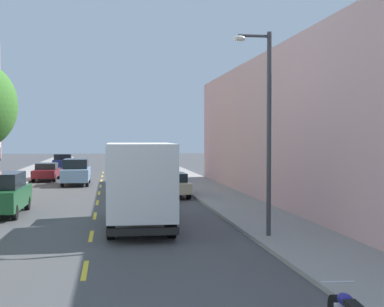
{
  "coord_description": "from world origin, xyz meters",
  "views": [
    {
      "loc": [
        0.66,
        -7.53,
        3.55
      ],
      "look_at": [
        6.33,
        29.43,
        2.41
      ],
      "focal_mm": 50.43,
      "sensor_mm": 36.0,
      "label": 1
    }
  ],
  "objects_px": {
    "parked_suv_forest": "(2,193)",
    "parked_suv_charcoal": "(149,165)",
    "parked_pickup_silver": "(142,161)",
    "parked_sedan_burgundy": "(46,171)",
    "parked_wagon_white": "(156,172)",
    "street_lamp": "(265,118)",
    "delivery_box_truck": "(139,180)",
    "parked_pickup_navy": "(63,162)",
    "moving_sky_sedan": "(76,172)",
    "parked_sedan_champagne": "(171,184)"
  },
  "relations": [
    {
      "from": "parked_suv_forest",
      "to": "parked_suv_charcoal",
      "type": "height_order",
      "value": "same"
    },
    {
      "from": "parked_pickup_silver",
      "to": "parked_sedan_burgundy",
      "type": "distance_m",
      "value": 19.44
    },
    {
      "from": "parked_wagon_white",
      "to": "street_lamp",
      "type": "bearing_deg",
      "value": -85.89
    },
    {
      "from": "delivery_box_truck",
      "to": "parked_pickup_navy",
      "type": "xyz_separation_m",
      "value": [
        -6.1,
        39.12,
        -1.05
      ]
    },
    {
      "from": "parked_wagon_white",
      "to": "parked_pickup_navy",
      "type": "bearing_deg",
      "value": 115.18
    },
    {
      "from": "parked_wagon_white",
      "to": "parked_suv_charcoal",
      "type": "bearing_deg",
      "value": 89.87
    },
    {
      "from": "parked_pickup_silver",
      "to": "parked_pickup_navy",
      "type": "xyz_separation_m",
      "value": [
        -8.66,
        -2.36,
        0.0
      ]
    },
    {
      "from": "parked_suv_charcoal",
      "to": "parked_pickup_silver",
      "type": "bearing_deg",
      "value": 89.55
    },
    {
      "from": "parked_pickup_silver",
      "to": "parked_sedan_burgundy",
      "type": "height_order",
      "value": "parked_pickup_silver"
    },
    {
      "from": "parked_wagon_white",
      "to": "parked_suv_charcoal",
      "type": "xyz_separation_m",
      "value": [
        0.02,
        7.18,
        0.18
      ]
    },
    {
      "from": "parked_suv_forest",
      "to": "moving_sky_sedan",
      "type": "bearing_deg",
      "value": 81.05
    },
    {
      "from": "parked_sedan_burgundy",
      "to": "parked_sedan_champagne",
      "type": "bearing_deg",
      "value": -56.71
    },
    {
      "from": "street_lamp",
      "to": "parked_suv_charcoal",
      "type": "bearing_deg",
      "value": 93.13
    },
    {
      "from": "parked_sedan_champagne",
      "to": "street_lamp",
      "type": "bearing_deg",
      "value": -83.11
    },
    {
      "from": "street_lamp",
      "to": "parked_sedan_burgundy",
      "type": "bearing_deg",
      "value": 110.95
    },
    {
      "from": "delivery_box_truck",
      "to": "parked_sedan_burgundy",
      "type": "xyz_separation_m",
      "value": [
        -6.21,
        24.13,
        -1.13
      ]
    },
    {
      "from": "parked_pickup_navy",
      "to": "parked_wagon_white",
      "type": "xyz_separation_m",
      "value": [
        8.54,
        -18.17,
        -0.02
      ]
    },
    {
      "from": "delivery_box_truck",
      "to": "parked_sedan_burgundy",
      "type": "distance_m",
      "value": 24.94
    },
    {
      "from": "parked_sedan_champagne",
      "to": "parked_suv_charcoal",
      "type": "bearing_deg",
      "value": 90.1
    },
    {
      "from": "parked_pickup_silver",
      "to": "parked_suv_forest",
      "type": "relative_size",
      "value": 1.1
    },
    {
      "from": "parked_wagon_white",
      "to": "parked_sedan_burgundy",
      "type": "distance_m",
      "value": 9.22
    },
    {
      "from": "parked_pickup_silver",
      "to": "parked_wagon_white",
      "type": "xyz_separation_m",
      "value": [
        -0.12,
        -20.53,
        -0.02
      ]
    },
    {
      "from": "street_lamp",
      "to": "parked_sedan_champagne",
      "type": "distance_m",
      "value": 14.35
    },
    {
      "from": "street_lamp",
      "to": "parked_wagon_white",
      "type": "xyz_separation_m",
      "value": [
        -1.72,
        23.91,
        -3.39
      ]
    },
    {
      "from": "moving_sky_sedan",
      "to": "parked_sedan_champagne",
      "type": "bearing_deg",
      "value": -55.74
    },
    {
      "from": "parked_wagon_white",
      "to": "parked_sedan_burgundy",
      "type": "height_order",
      "value": "parked_wagon_white"
    },
    {
      "from": "parked_pickup_navy",
      "to": "parked_wagon_white",
      "type": "height_order",
      "value": "parked_pickup_navy"
    },
    {
      "from": "parked_sedan_burgundy",
      "to": "parked_suv_charcoal",
      "type": "bearing_deg",
      "value": 24.83
    },
    {
      "from": "delivery_box_truck",
      "to": "moving_sky_sedan",
      "type": "distance_m",
      "value": 20.15
    },
    {
      "from": "parked_pickup_navy",
      "to": "parked_sedan_champagne",
      "type": "bearing_deg",
      "value": -73.08
    },
    {
      "from": "parked_suv_forest",
      "to": "parked_wagon_white",
      "type": "xyz_separation_m",
      "value": [
        8.44,
        16.41,
        -0.18
      ]
    },
    {
      "from": "delivery_box_truck",
      "to": "moving_sky_sedan",
      "type": "relative_size",
      "value": 1.47
    },
    {
      "from": "street_lamp",
      "to": "parked_wagon_white",
      "type": "relative_size",
      "value": 1.48
    },
    {
      "from": "parked_pickup_silver",
      "to": "parked_suv_charcoal",
      "type": "bearing_deg",
      "value": -90.45
    },
    {
      "from": "street_lamp",
      "to": "delivery_box_truck",
      "type": "distance_m",
      "value": 5.6
    },
    {
      "from": "street_lamp",
      "to": "parked_suv_charcoal",
      "type": "relative_size",
      "value": 1.46
    },
    {
      "from": "parked_sedan_burgundy",
      "to": "parked_sedan_champagne",
      "type": "xyz_separation_m",
      "value": [
        8.7,
        -13.25,
        0.0
      ]
    },
    {
      "from": "street_lamp",
      "to": "parked_suv_forest",
      "type": "xyz_separation_m",
      "value": [
        -10.15,
        7.5,
        -3.2
      ]
    },
    {
      "from": "parked_suv_charcoal",
      "to": "moving_sky_sedan",
      "type": "height_order",
      "value": "same"
    },
    {
      "from": "parked_pickup_silver",
      "to": "delivery_box_truck",
      "type": "bearing_deg",
      "value": -93.53
    },
    {
      "from": "parked_pickup_silver",
      "to": "parked_suv_charcoal",
      "type": "xyz_separation_m",
      "value": [
        -0.1,
        -13.34,
        0.16
      ]
    },
    {
      "from": "parked_sedan_champagne",
      "to": "parked_pickup_silver",
      "type": "bearing_deg",
      "value": 89.86
    },
    {
      "from": "street_lamp",
      "to": "parked_pickup_navy",
      "type": "xyz_separation_m",
      "value": [
        -10.26,
        42.07,
        -3.36
      ]
    },
    {
      "from": "street_lamp",
      "to": "parked_pickup_navy",
      "type": "relative_size",
      "value": 1.31
    },
    {
      "from": "street_lamp",
      "to": "parked_pickup_navy",
      "type": "bearing_deg",
      "value": 103.7
    },
    {
      "from": "parked_sedan_champagne",
      "to": "moving_sky_sedan",
      "type": "xyz_separation_m",
      "value": [
        -6.08,
        8.93,
        0.24
      ]
    },
    {
      "from": "parked_suv_charcoal",
      "to": "parked_sedan_burgundy",
      "type": "bearing_deg",
      "value": -155.17
    },
    {
      "from": "parked_suv_charcoal",
      "to": "delivery_box_truck",
      "type": "bearing_deg",
      "value": -94.98
    },
    {
      "from": "parked_wagon_white",
      "to": "parked_sedan_champagne",
      "type": "bearing_deg",
      "value": -89.74
    },
    {
      "from": "delivery_box_truck",
      "to": "parked_pickup_navy",
      "type": "height_order",
      "value": "delivery_box_truck"
    }
  ]
}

